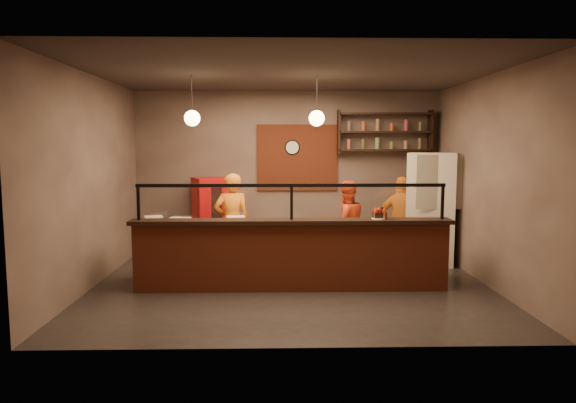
{
  "coord_description": "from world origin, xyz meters",
  "views": [
    {
      "loc": [
        -0.23,
        -7.72,
        2.13
      ],
      "look_at": [
        -0.04,
        0.3,
        1.26
      ],
      "focal_mm": 32.0,
      "sensor_mm": 36.0,
      "label": 1
    }
  ],
  "objects_px": {
    "wall_clock": "(292,147)",
    "cook_left": "(232,222)",
    "fridge": "(431,208)",
    "red_cooler": "(212,217)",
    "pepper_mill": "(382,213)",
    "condiment_caddy": "(379,215)",
    "cook_right": "(402,220)",
    "pizza_dough": "(279,224)",
    "cook_mid": "(346,224)"
  },
  "relations": [
    {
      "from": "cook_left",
      "to": "condiment_caddy",
      "type": "xyz_separation_m",
      "value": [
        2.28,
        -1.27,
        0.28
      ]
    },
    {
      "from": "wall_clock",
      "to": "cook_left",
      "type": "distance_m",
      "value": 2.21
    },
    {
      "from": "wall_clock",
      "to": "cook_mid",
      "type": "distance_m",
      "value": 2.09
    },
    {
      "from": "wall_clock",
      "to": "cook_left",
      "type": "relative_size",
      "value": 0.18
    },
    {
      "from": "red_cooler",
      "to": "condiment_caddy",
      "type": "height_order",
      "value": "red_cooler"
    },
    {
      "from": "fridge",
      "to": "pizza_dough",
      "type": "xyz_separation_m",
      "value": [
        -2.78,
        -1.16,
        -0.1
      ]
    },
    {
      "from": "wall_clock",
      "to": "red_cooler",
      "type": "bearing_deg",
      "value": -168.81
    },
    {
      "from": "red_cooler",
      "to": "pizza_dough",
      "type": "bearing_deg",
      "value": -79.44
    },
    {
      "from": "red_cooler",
      "to": "condiment_caddy",
      "type": "bearing_deg",
      "value": -65.5
    },
    {
      "from": "cook_right",
      "to": "red_cooler",
      "type": "distance_m",
      "value": 3.6
    },
    {
      "from": "pizza_dough",
      "to": "pepper_mill",
      "type": "height_order",
      "value": "pepper_mill"
    },
    {
      "from": "wall_clock",
      "to": "cook_left",
      "type": "height_order",
      "value": "wall_clock"
    },
    {
      "from": "cook_mid",
      "to": "fridge",
      "type": "xyz_separation_m",
      "value": [
        1.6,
        0.34,
        0.24
      ]
    },
    {
      "from": "cook_left",
      "to": "pepper_mill",
      "type": "distance_m",
      "value": 2.68
    },
    {
      "from": "cook_left",
      "to": "pizza_dough",
      "type": "distance_m",
      "value": 1.08
    },
    {
      "from": "wall_clock",
      "to": "red_cooler",
      "type": "distance_m",
      "value": 2.08
    },
    {
      "from": "pizza_dough",
      "to": "condiment_caddy",
      "type": "xyz_separation_m",
      "value": [
        1.47,
        -0.57,
        0.2
      ]
    },
    {
      "from": "red_cooler",
      "to": "pizza_dough",
      "type": "height_order",
      "value": "red_cooler"
    },
    {
      "from": "cook_left",
      "to": "cook_mid",
      "type": "bearing_deg",
      "value": 166.75
    },
    {
      "from": "wall_clock",
      "to": "fridge",
      "type": "relative_size",
      "value": 0.15
    },
    {
      "from": "fridge",
      "to": "pizza_dough",
      "type": "relative_size",
      "value": 3.64
    },
    {
      "from": "wall_clock",
      "to": "cook_right",
      "type": "height_order",
      "value": "wall_clock"
    },
    {
      "from": "fridge",
      "to": "cook_mid",
      "type": "bearing_deg",
      "value": -148.21
    },
    {
      "from": "cook_mid",
      "to": "condiment_caddy",
      "type": "xyz_separation_m",
      "value": [
        0.3,
        -1.38,
        0.34
      ]
    },
    {
      "from": "cook_right",
      "to": "condiment_caddy",
      "type": "relative_size",
      "value": 8.79
    },
    {
      "from": "cook_left",
      "to": "fridge",
      "type": "relative_size",
      "value": 0.83
    },
    {
      "from": "cook_right",
      "to": "pizza_dough",
      "type": "xyz_separation_m",
      "value": [
        -2.23,
        -1.09,
        0.11
      ]
    },
    {
      "from": "wall_clock",
      "to": "red_cooler",
      "type": "height_order",
      "value": "wall_clock"
    },
    {
      "from": "cook_right",
      "to": "red_cooler",
      "type": "height_order",
      "value": "cook_right"
    },
    {
      "from": "cook_left",
      "to": "red_cooler",
      "type": "bearing_deg",
      "value": -83.53
    },
    {
      "from": "fridge",
      "to": "pepper_mill",
      "type": "height_order",
      "value": "fridge"
    },
    {
      "from": "cook_left",
      "to": "fridge",
      "type": "height_order",
      "value": "fridge"
    },
    {
      "from": "wall_clock",
      "to": "pizza_dough",
      "type": "bearing_deg",
      "value": -97.3
    },
    {
      "from": "wall_clock",
      "to": "pizza_dough",
      "type": "relative_size",
      "value": 0.54
    },
    {
      "from": "cook_left",
      "to": "pizza_dough",
      "type": "xyz_separation_m",
      "value": [
        0.81,
        -0.71,
        0.07
      ]
    },
    {
      "from": "cook_mid",
      "to": "cook_right",
      "type": "bearing_deg",
      "value": 175.34
    },
    {
      "from": "cook_left",
      "to": "cook_right",
      "type": "distance_m",
      "value": 3.06
    },
    {
      "from": "cook_mid",
      "to": "cook_right",
      "type": "height_order",
      "value": "cook_right"
    },
    {
      "from": "wall_clock",
      "to": "pepper_mill",
      "type": "bearing_deg",
      "value": -65.72
    },
    {
      "from": "red_cooler",
      "to": "cook_mid",
      "type": "bearing_deg",
      "value": -47.04
    },
    {
      "from": "fridge",
      "to": "condiment_caddy",
      "type": "relative_size",
      "value": 11.14
    },
    {
      "from": "wall_clock",
      "to": "pepper_mill",
      "type": "relative_size",
      "value": 1.7
    },
    {
      "from": "pepper_mill",
      "to": "pizza_dough",
      "type": "bearing_deg",
      "value": 158.73
    },
    {
      "from": "cook_left",
      "to": "condiment_caddy",
      "type": "height_order",
      "value": "cook_left"
    },
    {
      "from": "fridge",
      "to": "cook_left",
      "type": "bearing_deg",
      "value": -153.0
    },
    {
      "from": "cook_left",
      "to": "cook_mid",
      "type": "height_order",
      "value": "cook_left"
    },
    {
      "from": "cook_left",
      "to": "fridge",
      "type": "xyz_separation_m",
      "value": [
        3.58,
        0.45,
        0.17
      ]
    },
    {
      "from": "red_cooler",
      "to": "cook_left",
      "type": "bearing_deg",
      "value": -91.45
    },
    {
      "from": "wall_clock",
      "to": "condiment_caddy",
      "type": "xyz_separation_m",
      "value": [
        1.2,
        -2.72,
        -0.99
      ]
    },
    {
      "from": "cook_right",
      "to": "fridge",
      "type": "bearing_deg",
      "value": -153.05
    }
  ]
}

